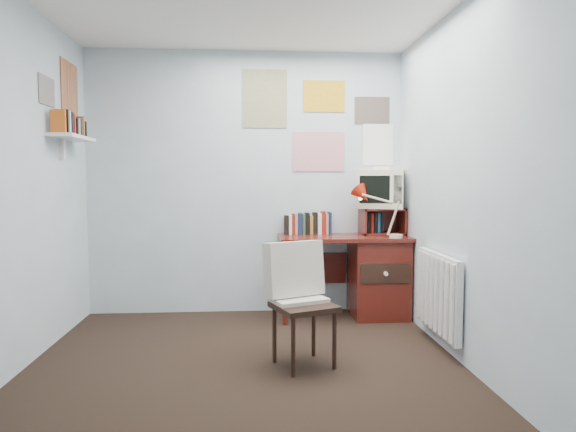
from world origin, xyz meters
The scene contains 13 objects.
ground centered at (0.00, 0.00, 0.00)m, with size 3.50×3.50×0.00m, color black.
back_wall centered at (0.00, 1.75, 1.25)m, with size 3.00×0.02×2.50m, color silver.
right_wall centered at (1.50, 0.00, 1.25)m, with size 0.02×3.50×2.50m, color silver.
desk centered at (1.17, 1.48, 0.41)m, with size 1.20×0.55×0.76m.
desk_chair centered at (0.40, 0.23, 0.41)m, with size 0.42×0.40×0.82m, color black.
desk_lamp centered at (1.34, 1.27, 0.97)m, with size 0.30×0.26×0.43m, color #B8220C.
tv_riser centered at (1.29, 1.59, 0.89)m, with size 0.40×0.30×0.25m, color #5D1C15.
crt_tv centered at (1.28, 1.61, 1.21)m, with size 0.42×0.38×0.40m, color #EFE8C8.
book_row centered at (0.66, 1.66, 0.87)m, with size 0.60×0.14×0.22m, color #5D1C15.
radiator centered at (1.46, 0.55, 0.42)m, with size 0.09×0.80×0.60m, color white.
wall_shelf centered at (-1.40, 1.10, 1.62)m, with size 0.20×0.62×0.24m, color white.
posters_back centered at (0.70, 1.74, 1.85)m, with size 1.20×0.01×0.90m, color white.
posters_left centered at (-1.49, 1.10, 2.00)m, with size 0.01×0.70×0.60m, color white.
Camera 1 is at (0.03, -3.20, 1.28)m, focal length 32.00 mm.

